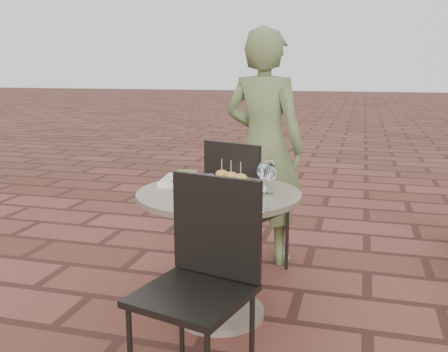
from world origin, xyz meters
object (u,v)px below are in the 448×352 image
(cafe_table, at_px, (219,235))
(diner, at_px, (264,147))
(chair_near, at_px, (204,266))
(plate_tuna, at_px, (208,203))
(plate_sliders, at_px, (231,185))
(chair_far, at_px, (241,198))
(plate_salmon, at_px, (187,180))

(cafe_table, xyz_separation_m, diner, (0.07, 0.95, 0.35))
(cafe_table, bearing_deg, chair_near, -80.04)
(diner, xyz_separation_m, plate_tuna, (-0.04, -1.23, -0.09))
(plate_sliders, distance_m, plate_tuna, 0.30)
(chair_far, bearing_deg, plate_salmon, 86.74)
(chair_far, distance_m, plate_sliders, 0.62)
(chair_near, bearing_deg, chair_far, 109.81)
(diner, distance_m, plate_sliders, 0.94)
(chair_far, height_order, diner, diner)
(cafe_table, relative_size, plate_tuna, 3.99)
(chair_near, distance_m, plate_sliders, 0.65)
(diner, distance_m, plate_salmon, 0.87)
(plate_salmon, xyz_separation_m, plate_tuna, (0.26, -0.42, -0.01))
(plate_tuna, bearing_deg, chair_near, -76.03)
(diner, height_order, plate_tuna, diner)
(chair_near, bearing_deg, cafe_table, 114.08)
(cafe_table, xyz_separation_m, chair_near, (0.11, -0.60, 0.07))
(plate_sliders, bearing_deg, plate_tuna, -97.97)
(chair_far, xyz_separation_m, chair_near, (0.12, -1.19, 0.00))
(cafe_table, height_order, plate_salmon, plate_salmon)
(plate_salmon, bearing_deg, chair_far, 63.23)
(chair_near, height_order, plate_tuna, chair_near)
(plate_tuna, bearing_deg, plate_sliders, 82.03)
(diner, bearing_deg, cafe_table, 101.17)
(chair_near, bearing_deg, plate_tuna, 118.09)
(cafe_table, bearing_deg, plate_tuna, -84.80)
(cafe_table, xyz_separation_m, chair_far, (-0.01, 0.58, 0.07))
(cafe_table, height_order, chair_near, chair_near)
(chair_near, distance_m, diner, 1.58)
(chair_far, bearing_deg, plate_sliders, 121.33)
(cafe_table, xyz_separation_m, plate_salmon, (-0.24, 0.14, 0.27))
(diner, height_order, plate_sliders, diner)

